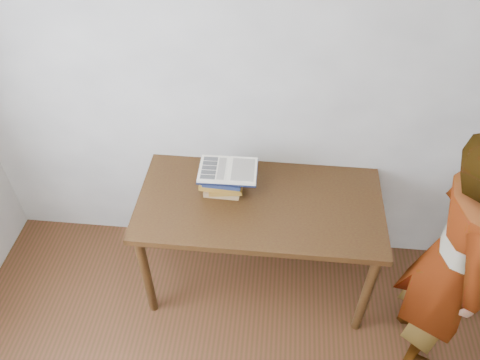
# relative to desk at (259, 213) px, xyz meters

# --- Properties ---
(room_shell) EXTENTS (3.54, 3.54, 2.62)m
(room_shell) POSITION_rel_desk_xyz_m (-0.19, -1.37, 0.93)
(room_shell) COLOR silver
(room_shell) RESTS_ON ground
(desk) EXTENTS (1.47, 0.74, 0.79)m
(desk) POSITION_rel_desk_xyz_m (0.00, 0.00, 0.00)
(desk) COLOR #3F2C0F
(desk) RESTS_ON ground
(book_stack) EXTENTS (0.27, 0.20, 0.18)m
(book_stack) POSITION_rel_desk_xyz_m (-0.23, 0.07, 0.19)
(book_stack) COLOR tan
(book_stack) RESTS_ON desk
(open_book) EXTENTS (0.35, 0.24, 0.03)m
(open_book) POSITION_rel_desk_xyz_m (-0.19, 0.05, 0.29)
(open_book) COLOR black
(open_book) RESTS_ON book_stack
(reader) EXTENTS (0.40, 0.61, 1.66)m
(reader) POSITION_rel_desk_xyz_m (1.02, -0.37, 0.14)
(reader) COLOR tan
(reader) RESTS_ON ground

